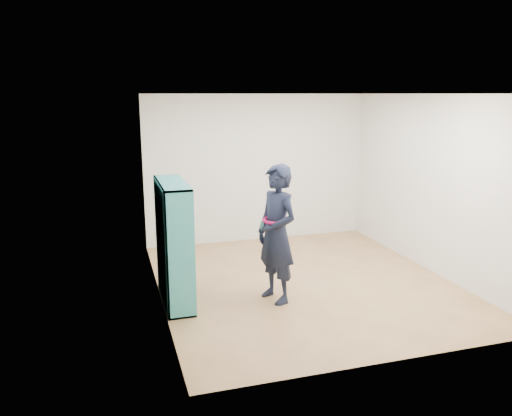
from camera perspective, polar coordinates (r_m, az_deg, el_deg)
name	(u,v)px	position (r m, az deg, el deg)	size (l,w,h in m)	color
floor	(304,282)	(7.16, 5.51, -8.42)	(4.50, 4.50, 0.00)	#936643
ceiling	(308,94)	(6.67, 6.00, 12.87)	(4.50, 4.50, 0.00)	white
wall_left	(157,201)	(6.32, -11.27, 0.81)	(0.02, 4.50, 2.60)	silver
wall_right	(432,184)	(7.77, 19.52, 2.57)	(0.02, 4.50, 2.60)	silver
wall_back	(258,169)	(8.89, 0.20, 4.53)	(4.00, 0.02, 2.60)	silver
wall_front	(398,236)	(4.85, 15.91, -3.11)	(4.00, 0.02, 2.60)	silver
bookshelf	(172,245)	(6.36, -9.58, -4.17)	(0.34, 1.16, 1.55)	teal
person	(277,234)	(6.27, 2.38, -2.97)	(0.61, 0.75, 1.76)	black
smartphone	(262,225)	(6.22, 0.72, -1.99)	(0.04, 0.09, 0.13)	silver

